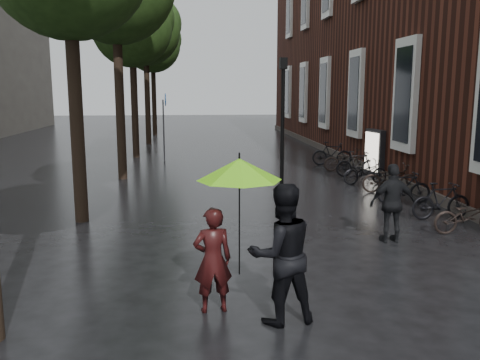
{
  "coord_description": "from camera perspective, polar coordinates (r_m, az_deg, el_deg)",
  "views": [
    {
      "loc": [
        -1.39,
        -5.34,
        3.17
      ],
      "look_at": [
        -0.4,
        5.12,
        1.29
      ],
      "focal_mm": 38.0,
      "sensor_mm": 36.0,
      "label": 1
    }
  ],
  "objects": [
    {
      "name": "brick_building",
      "position": [
        27.64,
        20.81,
        15.34
      ],
      "size": [
        10.2,
        33.2,
        12.0
      ],
      "color": "#38160F",
      "rests_on": "ground"
    },
    {
      "name": "street_trees",
      "position": [
        21.65,
        -12.91,
        18.28
      ],
      "size": [
        4.33,
        34.03,
        8.91
      ],
      "color": "black",
      "rests_on": "ground"
    },
    {
      "name": "person_burgundy",
      "position": [
        7.34,
        -3.08,
        -8.95
      ],
      "size": [
        0.61,
        0.45,
        1.55
      ],
      "primitive_type": "imported",
      "rotation": [
        0.0,
        0.0,
        3.28
      ],
      "color": "black",
      "rests_on": "ground"
    },
    {
      "name": "person_black",
      "position": [
        6.97,
        4.68,
        -8.27
      ],
      "size": [
        1.07,
        0.91,
        1.95
      ],
      "primitive_type": "imported",
      "rotation": [
        0.0,
        0.0,
        3.34
      ],
      "color": "black",
      "rests_on": "ground"
    },
    {
      "name": "lime_umbrella",
      "position": [
        6.92,
        -0.07,
        1.2
      ],
      "size": [
        1.18,
        1.18,
        1.74
      ],
      "rotation": [
        0.0,
        0.0,
        0.26
      ],
      "color": "black",
      "rests_on": "ground"
    },
    {
      "name": "pedestrian_walking",
      "position": [
        11.07,
        16.77,
        -2.51
      ],
      "size": [
        0.99,
        0.45,
        1.67
      ],
      "primitive_type": "imported",
      "rotation": [
        0.0,
        0.0,
        3.19
      ],
      "color": "black",
      "rests_on": "ground"
    },
    {
      "name": "parked_bicycles",
      "position": [
        17.18,
        15.08,
        0.67
      ],
      "size": [
        2.03,
        11.08,
        1.0
      ],
      "color": "black",
      "rests_on": "ground"
    },
    {
      "name": "ad_lightbox",
      "position": [
        19.4,
        14.89,
        2.96
      ],
      "size": [
        0.27,
        1.15,
        1.73
      ],
      "rotation": [
        0.0,
        0.0,
        0.14
      ],
      "color": "black",
      "rests_on": "ground"
    },
    {
      "name": "lamp_post",
      "position": [
        15.38,
        4.81,
        7.54
      ],
      "size": [
        0.21,
        0.21,
        4.1
      ],
      "rotation": [
        0.0,
        0.0,
        0.29
      ],
      "color": "black",
      "rests_on": "ground"
    },
    {
      "name": "cycle_sign",
      "position": [
        22.86,
        -8.48,
        7.04
      ],
      "size": [
        0.16,
        0.55,
        3.01
      ],
      "rotation": [
        0.0,
        0.0,
        0.09
      ],
      "color": "#262628",
      "rests_on": "ground"
    }
  ]
}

